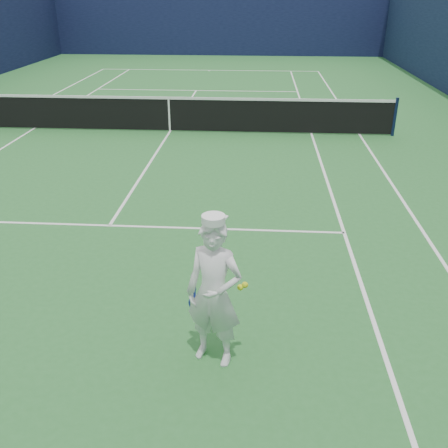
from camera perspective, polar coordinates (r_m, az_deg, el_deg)
name	(u,v)px	position (r m, az deg, el deg)	size (l,w,h in m)	color
ground	(170,131)	(14.94, -6.19, 10.47)	(80.00, 80.00, 0.00)	#27682D
court_markings	(170,131)	(14.94, -6.19, 10.48)	(11.03, 23.83, 0.01)	white
windscreen_fence	(167,60)	(14.56, -6.57, 18.09)	(20.12, 36.12, 4.00)	#0E1435
tennis_net	(169,113)	(14.81, -6.29, 12.54)	(12.88, 0.09, 1.07)	#141E4C
tennis_player	(214,293)	(5.38, -1.14, -7.92)	(0.73, 0.66, 1.79)	white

